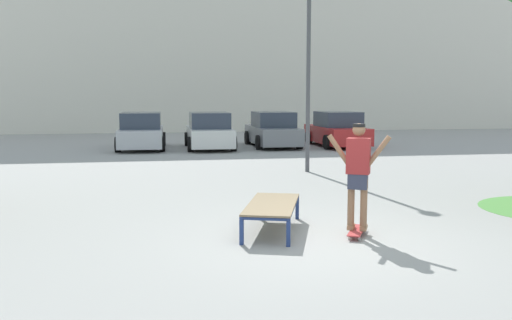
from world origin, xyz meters
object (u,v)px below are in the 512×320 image
at_px(car_silver, 142,132).
at_px(car_red, 337,130).
at_px(skater, 358,169).
at_px(light_post, 309,38).
at_px(car_grey, 273,131).
at_px(skate_box, 272,206).
at_px(skateboard, 357,231).
at_px(car_white, 209,132).

height_order(car_silver, car_red, same).
bearing_deg(skater, light_post, 80.72).
bearing_deg(car_grey, light_post, -94.46).
bearing_deg(light_post, skate_box, -110.03).
bearing_deg(car_red, skate_box, -112.29).
xyz_separation_m(skate_box, skateboard, (1.26, -0.55, -0.34)).
bearing_deg(skate_box, car_silver, 99.64).
bearing_deg(skateboard, car_red, 72.83).
xyz_separation_m(car_grey, light_post, (-0.61, -7.83, 3.13)).
relative_size(car_white, light_post, 0.72).
xyz_separation_m(skater, car_silver, (-3.73, 15.05, -0.38)).
distance_m(car_silver, car_red, 8.29).
height_order(skateboard, car_red, car_red).
bearing_deg(car_white, light_post, -73.91).
relative_size(skater, car_grey, 0.40).
xyz_separation_m(car_silver, car_white, (2.76, -0.31, 0.00)).
xyz_separation_m(skateboard, light_post, (1.19, 7.28, 3.75)).
bearing_deg(car_grey, skater, -96.79).
xyz_separation_m(skateboard, skater, (0.00, 0.00, 0.99)).
bearing_deg(skateboard, car_silver, 103.90).
bearing_deg(car_silver, car_grey, 0.61).
bearing_deg(skate_box, car_white, 88.79).
height_order(car_silver, car_grey, same).
bearing_deg(skateboard, skater, 62.08).
xyz_separation_m(skateboard, car_grey, (1.80, 15.11, 0.61)).
relative_size(skateboard, light_post, 0.14).
distance_m(skater, car_red, 15.46).
distance_m(car_grey, car_red, 2.78).
bearing_deg(car_grey, car_silver, -179.39).
bearing_deg(car_red, car_silver, 178.04).
relative_size(car_silver, car_grey, 1.00).
distance_m(car_silver, light_post, 9.72).
distance_m(car_white, car_red, 5.53).
xyz_separation_m(skateboard, car_silver, (-3.73, 15.05, 0.61)).
bearing_deg(skateboard, skate_box, 156.40).
xyz_separation_m(skateboard, car_red, (4.56, 14.77, 0.61)).
xyz_separation_m(car_white, car_red, (5.53, 0.02, 0.00)).
bearing_deg(light_post, car_red, 65.75).
relative_size(skate_box, skater, 1.21).
bearing_deg(car_silver, light_post, -57.68).
bearing_deg(car_red, skater, -107.17).
xyz_separation_m(skate_box, car_red, (5.83, 14.22, 0.28)).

